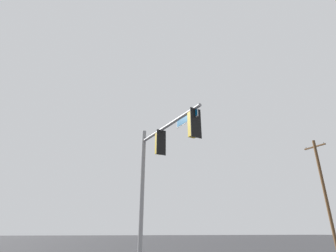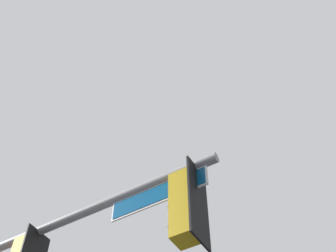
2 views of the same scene
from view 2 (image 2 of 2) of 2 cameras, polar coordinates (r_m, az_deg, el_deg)
The scene contains 0 objects.
Camera 2 is at (2.12, -9.51, 1.87)m, focal length 50.00 mm.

